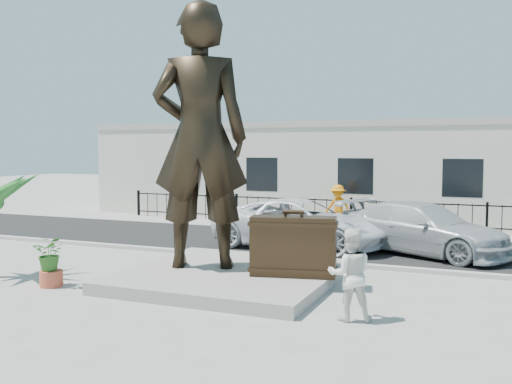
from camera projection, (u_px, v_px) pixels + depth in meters
ground at (223, 298)px, 13.12m from camera, size 100.00×100.00×0.00m
street at (320, 244)px, 20.48m from camera, size 40.00×7.00×0.01m
curb at (288, 260)px, 17.25m from camera, size 40.00×0.25×0.12m
far_sidewalk at (347, 229)px, 24.16m from camera, size 40.00×2.50×0.02m
plinth at (231, 276)px, 14.68m from camera, size 5.20×5.20×0.30m
fence at (351, 213)px, 24.85m from camera, size 22.00×0.10×1.20m
building at (371, 173)px, 28.60m from camera, size 28.00×7.00×4.40m
statue at (200, 137)px, 14.85m from camera, size 2.91×2.42×6.84m
suitcase at (293, 246)px, 13.99m from camera, size 2.17×1.07×1.47m
tourist at (350, 274)px, 11.33m from camera, size 1.09×0.97×1.85m
car_white at (301, 223)px, 19.65m from camera, size 6.24×3.26×1.68m
car_silver at (422, 228)px, 18.46m from camera, size 6.18×4.45×1.66m
worker at (338, 207)px, 24.30m from camera, size 1.34×0.97×1.86m
planter at (51, 278)px, 14.16m from camera, size 0.56×0.56×0.40m
shrub at (51, 253)px, 14.11m from camera, size 0.96×0.90×0.86m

